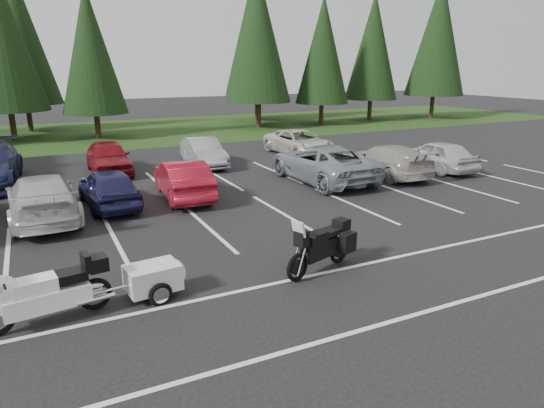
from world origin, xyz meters
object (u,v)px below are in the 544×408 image
at_px(touring_motorcycle, 45,287).
at_px(cargo_trailer, 153,281).
at_px(car_near_8, 438,155).
at_px(car_far_2, 108,157).
at_px(adventure_motorcycle, 320,243).
at_px(car_far_4, 299,142).
at_px(car_near_4, 108,188).
at_px(car_near_6, 322,163).
at_px(car_near_5, 183,179).
at_px(car_far_3, 204,152).
at_px(car_near_3, 43,198).
at_px(car_near_7, 386,160).

xyz_separation_m(touring_motorcycle, cargo_trailer, (2.05, 0.18, -0.38)).
relative_size(car_near_8, car_far_2, 0.96).
bearing_deg(touring_motorcycle, car_near_8, 14.48).
xyz_separation_m(car_near_8, car_far_2, (-13.81, 6.11, 0.03)).
xyz_separation_m(touring_motorcycle, adventure_motorcycle, (5.88, -0.27, -0.01)).
xyz_separation_m(car_near_8, touring_motorcycle, (-16.88, -7.15, 0.04)).
bearing_deg(car_far_4, car_near_4, -154.97).
distance_m(car_near_6, car_far_2, 9.63).
relative_size(car_near_5, car_near_8, 1.04).
relative_size(car_far_2, car_far_3, 1.06).
relative_size(car_near_3, touring_motorcycle, 1.85).
relative_size(car_near_6, car_near_7, 1.17).
distance_m(car_near_4, adventure_motorcycle, 8.72).
bearing_deg(car_near_8, car_near_7, 0.12).
height_order(car_near_6, adventure_motorcycle, car_near_6).
xyz_separation_m(car_near_4, touring_motorcycle, (-2.25, -7.66, 0.07)).
distance_m(car_near_5, car_near_8, 12.01).
distance_m(car_far_4, touring_motorcycle, 18.86).
xyz_separation_m(car_far_4, adventure_motorcycle, (-7.24, -13.82, 0.07)).
relative_size(car_near_7, car_far_4, 1.00).
height_order(car_far_3, car_far_4, car_far_3).
relative_size(car_near_6, car_far_2, 1.30).
relative_size(car_near_4, car_far_4, 0.83).
bearing_deg(car_far_3, car_near_4, -131.63).
distance_m(car_near_6, car_near_7, 3.10).
height_order(car_near_7, cargo_trailer, car_near_7).
bearing_deg(cargo_trailer, car_near_8, 18.68).
xyz_separation_m(car_near_8, car_far_4, (-3.76, 6.41, -0.04)).
relative_size(car_near_5, car_far_2, 1.00).
height_order(car_near_3, car_near_8, car_near_3).
height_order(car_near_4, touring_motorcycle, touring_motorcycle).
bearing_deg(car_near_3, cargo_trailer, 103.99).
bearing_deg(touring_motorcycle, car_near_6, 26.57).
relative_size(car_near_6, cargo_trailer, 3.53).
bearing_deg(car_far_4, car_near_6, -114.00).
height_order(car_near_5, adventure_motorcycle, adventure_motorcycle).
bearing_deg(car_near_7, car_far_2, -27.47).
bearing_deg(cargo_trailer, adventure_motorcycle, -13.10).
bearing_deg(cargo_trailer, touring_motorcycle, 178.46).
bearing_deg(touring_motorcycle, car_far_4, 37.47).
xyz_separation_m(car_far_2, adventure_motorcycle, (2.81, -13.52, 0.00)).
bearing_deg(car_near_6, car_near_8, 174.45).
height_order(car_near_4, car_far_3, car_near_4).
bearing_deg(car_near_3, car_far_2, -116.29).
height_order(car_near_3, car_far_4, car_near_3).
height_order(car_near_5, car_far_3, car_near_5).
bearing_deg(car_far_4, car_near_8, -63.06).
distance_m(car_near_6, cargo_trailer, 11.60).
bearing_deg(car_far_2, car_near_8, -22.57).
bearing_deg(car_near_3, car_near_7, 179.69).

